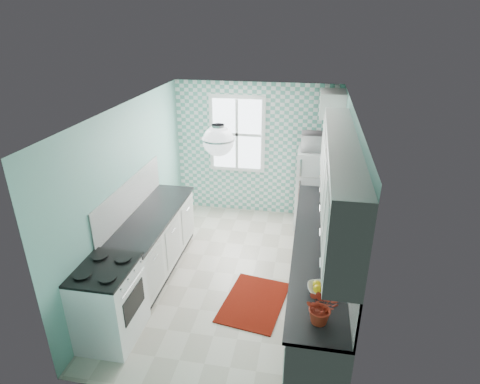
% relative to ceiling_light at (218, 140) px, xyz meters
% --- Properties ---
extents(floor, '(3.00, 4.40, 0.02)m').
position_rel_ceiling_light_xyz_m(floor, '(0.00, 0.80, -2.33)').
color(floor, beige).
rests_on(floor, ground).
extents(ceiling, '(3.00, 4.40, 0.02)m').
position_rel_ceiling_light_xyz_m(ceiling, '(0.00, 0.80, 0.19)').
color(ceiling, white).
rests_on(ceiling, wall_back).
extents(wall_back, '(3.00, 0.02, 2.50)m').
position_rel_ceiling_light_xyz_m(wall_back, '(0.00, 3.01, -1.07)').
color(wall_back, '#6FAFA2').
rests_on(wall_back, floor).
extents(wall_front, '(3.00, 0.02, 2.50)m').
position_rel_ceiling_light_xyz_m(wall_front, '(0.00, -1.41, -1.07)').
color(wall_front, '#6FAFA2').
rests_on(wall_front, floor).
extents(wall_left, '(0.02, 4.40, 2.50)m').
position_rel_ceiling_light_xyz_m(wall_left, '(-1.51, 0.80, -1.07)').
color(wall_left, '#6FAFA2').
rests_on(wall_left, floor).
extents(wall_right, '(0.02, 4.40, 2.50)m').
position_rel_ceiling_light_xyz_m(wall_right, '(1.51, 0.80, -1.07)').
color(wall_right, '#6FAFA2').
rests_on(wall_right, floor).
extents(accent_wall, '(3.00, 0.01, 2.50)m').
position_rel_ceiling_light_xyz_m(accent_wall, '(0.00, 2.99, -1.07)').
color(accent_wall, '#5CAA97').
rests_on(accent_wall, wall_back).
extents(window, '(1.04, 0.05, 1.44)m').
position_rel_ceiling_light_xyz_m(window, '(-0.35, 2.96, -0.77)').
color(window, white).
rests_on(window, wall_back).
extents(backsplash_right, '(0.02, 3.60, 0.51)m').
position_rel_ceiling_light_xyz_m(backsplash_right, '(1.49, 0.40, -1.13)').
color(backsplash_right, white).
rests_on(backsplash_right, wall_right).
extents(backsplash_left, '(0.02, 2.15, 0.51)m').
position_rel_ceiling_light_xyz_m(backsplash_left, '(-1.49, 0.73, -1.13)').
color(backsplash_left, white).
rests_on(backsplash_left, wall_left).
extents(upper_cabinets_right, '(0.33, 3.20, 0.90)m').
position_rel_ceiling_light_xyz_m(upper_cabinets_right, '(1.33, 0.20, -0.42)').
color(upper_cabinets_right, silver).
rests_on(upper_cabinets_right, wall_right).
extents(upper_cabinet_fridge, '(0.40, 0.74, 0.40)m').
position_rel_ceiling_light_xyz_m(upper_cabinet_fridge, '(1.30, 2.63, -0.07)').
color(upper_cabinet_fridge, silver).
rests_on(upper_cabinet_fridge, wall_right).
extents(ceiling_light, '(0.34, 0.34, 0.35)m').
position_rel_ceiling_light_xyz_m(ceiling_light, '(0.00, 0.00, 0.00)').
color(ceiling_light, silver).
rests_on(ceiling_light, ceiling).
extents(base_cabinets_right, '(0.60, 3.60, 0.90)m').
position_rel_ceiling_light_xyz_m(base_cabinets_right, '(1.20, 0.40, -1.87)').
color(base_cabinets_right, white).
rests_on(base_cabinets_right, floor).
extents(countertop_right, '(0.63, 3.60, 0.04)m').
position_rel_ceiling_light_xyz_m(countertop_right, '(1.19, 0.40, -1.40)').
color(countertop_right, black).
rests_on(countertop_right, base_cabinets_right).
extents(base_cabinets_left, '(0.60, 2.15, 0.90)m').
position_rel_ceiling_light_xyz_m(base_cabinets_left, '(-1.20, 0.73, -1.87)').
color(base_cabinets_left, white).
rests_on(base_cabinets_left, floor).
extents(countertop_left, '(0.63, 2.15, 0.04)m').
position_rel_ceiling_light_xyz_m(countertop_left, '(-1.19, 0.73, -1.40)').
color(countertop_left, black).
rests_on(countertop_left, base_cabinets_left).
extents(fridge, '(0.63, 0.63, 1.45)m').
position_rel_ceiling_light_xyz_m(fridge, '(1.11, 2.58, -1.60)').
color(fridge, white).
rests_on(fridge, floor).
extents(stove, '(0.64, 0.80, 0.96)m').
position_rel_ceiling_light_xyz_m(stove, '(-1.20, -0.68, -1.82)').
color(stove, silver).
rests_on(stove, floor).
extents(sink, '(0.43, 0.36, 0.53)m').
position_rel_ceiling_light_xyz_m(sink, '(1.20, 1.47, -1.39)').
color(sink, silver).
rests_on(sink, countertop_right).
extents(rug, '(0.93, 1.20, 0.02)m').
position_rel_ceiling_light_xyz_m(rug, '(0.39, 0.22, -2.32)').
color(rug, '#730D00').
rests_on(rug, floor).
extents(dish_towel, '(0.05, 0.23, 0.34)m').
position_rel_ceiling_light_xyz_m(dish_towel, '(0.89, 1.39, -1.84)').
color(dish_towel, '#53A999').
rests_on(dish_towel, base_cabinets_right).
extents(fruit_bowl, '(0.29, 0.29, 0.07)m').
position_rel_ceiling_light_xyz_m(fruit_bowl, '(1.20, -0.63, -1.35)').
color(fruit_bowl, silver).
rests_on(fruit_bowl, countertop_right).
extents(potted_plant, '(0.37, 0.34, 0.35)m').
position_rel_ceiling_light_xyz_m(potted_plant, '(1.20, -1.08, -1.21)').
color(potted_plant, '#C22040').
rests_on(potted_plant, countertop_right).
extents(soap_bottle, '(0.10, 0.10, 0.17)m').
position_rel_ceiling_light_xyz_m(soap_bottle, '(1.25, 1.59, -1.30)').
color(soap_bottle, silver).
rests_on(soap_bottle, countertop_right).
extents(microwave, '(0.56, 0.39, 0.30)m').
position_rel_ceiling_light_xyz_m(microwave, '(1.11, 2.58, -0.73)').
color(microwave, white).
rests_on(microwave, fridge).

